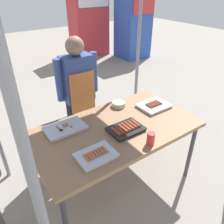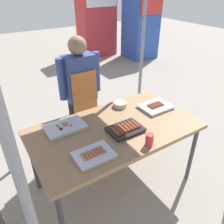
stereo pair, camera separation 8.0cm
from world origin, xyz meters
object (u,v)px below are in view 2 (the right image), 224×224
at_px(tray_grilled_sausages, 155,107).
at_px(tray_pork_links, 94,155).
at_px(stall_table, 115,132).
at_px(vendor_woman, 81,90).
at_px(neighbor_stall_right, 141,26).
at_px(neighbor_stall_left, 96,21).
at_px(tray_meat_skewers, 65,127).
at_px(drink_cup_near_edge, 149,140).
at_px(tray_spring_rolls, 125,129).
at_px(condiment_bowl, 120,104).

relative_size(tray_grilled_sausages, tray_pork_links, 1.06).
height_order(stall_table, vendor_woman, vendor_woman).
bearing_deg(stall_table, neighbor_stall_right, 48.33).
bearing_deg(neighbor_stall_left, tray_meat_skewers, -122.60).
xyz_separation_m(stall_table, tray_meat_skewers, (-0.41, 0.24, 0.07)).
bearing_deg(tray_grilled_sausages, drink_cup_near_edge, -136.69).
distance_m(tray_spring_rolls, neighbor_stall_right, 4.81).
distance_m(tray_spring_rolls, neighbor_stall_left, 5.05).
bearing_deg(tray_pork_links, drink_cup_near_edge, -15.10).
bearing_deg(tray_pork_links, condiment_bowl, 41.34).
xyz_separation_m(tray_meat_skewers, vendor_woman, (0.41, 0.49, 0.10)).
bearing_deg(vendor_woman, condiment_bowl, 123.83).
relative_size(tray_pork_links, tray_spring_rolls, 0.97).
height_order(stall_table, drink_cup_near_edge, drink_cup_near_edge).
bearing_deg(tray_meat_skewers, tray_pork_links, -85.19).
xyz_separation_m(drink_cup_near_edge, neighbor_stall_right, (3.06, 3.94, 0.05)).
bearing_deg(tray_meat_skewers, condiment_bowl, 6.12).
bearing_deg(drink_cup_near_edge, tray_grilled_sausages, 43.31).
bearing_deg(tray_grilled_sausages, vendor_woman, 131.71).
bearing_deg(tray_grilled_sausages, tray_spring_rolls, -161.79).
xyz_separation_m(stall_table, vendor_woman, (-0.00, 0.73, 0.17)).
height_order(tray_grilled_sausages, condiment_bowl, same).
xyz_separation_m(tray_grilled_sausages, drink_cup_near_edge, (-0.48, -0.45, 0.04)).
distance_m(tray_pork_links, drink_cup_near_edge, 0.49).
xyz_separation_m(vendor_woman, neighbor_stall_right, (3.17, 2.83, -0.01)).
distance_m(stall_table, condiment_bowl, 0.43).
xyz_separation_m(tray_pork_links, condiment_bowl, (0.64, 0.57, 0.01)).
distance_m(drink_cup_near_edge, vendor_woman, 1.11).
bearing_deg(stall_table, tray_pork_links, -145.76).
distance_m(tray_spring_rolls, vendor_woman, 0.84).
xyz_separation_m(tray_meat_skewers, neighbor_stall_right, (3.58, 3.32, 0.09)).
bearing_deg(neighbor_stall_right, vendor_woman, -138.23).
xyz_separation_m(tray_pork_links, neighbor_stall_left, (2.64, 4.68, 0.18)).
height_order(tray_grilled_sausages, tray_pork_links, tray_grilled_sausages).
relative_size(tray_meat_skewers, tray_pork_links, 1.20).
xyz_separation_m(tray_pork_links, vendor_woman, (0.37, 0.98, 0.09)).
xyz_separation_m(tray_grilled_sausages, vendor_woman, (-0.58, 0.66, 0.09)).
xyz_separation_m(stall_table, condiment_bowl, (0.28, 0.32, 0.08)).
bearing_deg(stall_table, tray_grilled_sausages, 7.29).
bearing_deg(neighbor_stall_right, tray_pork_links, -132.86).
distance_m(tray_grilled_sausages, drink_cup_near_edge, 0.66).
xyz_separation_m(stall_table, neighbor_stall_left, (2.27, 4.43, 0.25)).
bearing_deg(tray_pork_links, tray_grilled_sausages, 18.83).
relative_size(tray_meat_skewers, neighbor_stall_left, 0.20).
height_order(tray_grilled_sausages, vendor_woman, vendor_woman).
distance_m(stall_table, tray_grilled_sausages, 0.59).
height_order(vendor_woman, neighbor_stall_right, neighbor_stall_right).
relative_size(condiment_bowl, drink_cup_near_edge, 1.33).
bearing_deg(neighbor_stall_right, condiment_bowl, -131.71).
xyz_separation_m(tray_spring_rolls, condiment_bowl, (0.22, 0.42, 0.00)).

